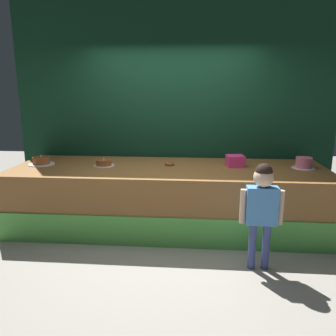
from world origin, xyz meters
TOP-DOWN VIEW (x-y plane):
  - ground_plane at (0.00, 0.00)m, footprint 12.00×12.00m
  - stage_platform at (0.00, 0.67)m, footprint 4.21×1.37m
  - curtain_backdrop at (0.00, 1.45)m, footprint 4.82×0.08m
  - child_figure at (1.04, -0.40)m, footprint 0.44×0.20m
  - pink_box at (0.89, 0.79)m, footprint 0.25×0.23m
  - donut at (0.00, 0.79)m, footprint 0.14×0.14m
  - cake_left at (-1.79, 0.69)m, footprint 0.36×0.36m
  - cake_center at (-0.89, 0.67)m, footprint 0.29×0.29m
  - cake_right at (1.79, 0.76)m, footprint 0.30×0.30m

SIDE VIEW (x-z plane):
  - ground_plane at x=0.00m, z-range 0.00..0.00m
  - stage_platform at x=0.00m, z-range 0.00..0.83m
  - child_figure at x=1.04m, z-range 0.17..1.31m
  - donut at x=0.00m, z-range 0.83..0.88m
  - cake_center at x=-0.89m, z-range 0.81..0.94m
  - cake_left at x=-1.79m, z-range 0.81..0.96m
  - cake_right at x=1.79m, z-range 0.83..0.98m
  - pink_box at x=0.89m, z-range 0.83..0.99m
  - curtain_backdrop at x=0.00m, z-range 0.00..3.15m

